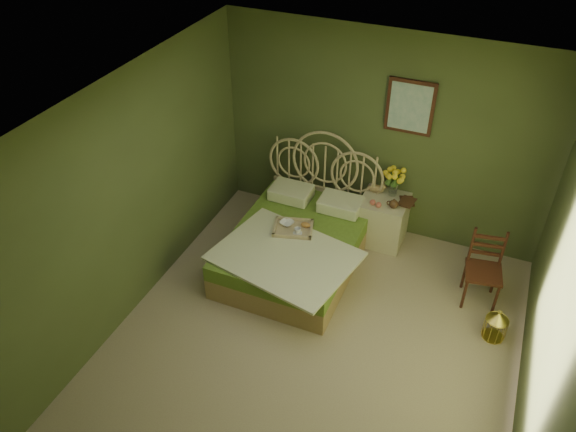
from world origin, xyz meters
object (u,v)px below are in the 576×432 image
at_px(bed, 297,243).
at_px(birdcage, 496,325).
at_px(chair, 486,263).
at_px(nightstand, 384,215).

height_order(bed, birdcage, bed).
bearing_deg(bed, chair, 6.95).
xyz_separation_m(nightstand, chair, (1.28, -0.57, 0.11)).
distance_m(bed, chair, 2.13).
xyz_separation_m(nightstand, birdcage, (1.52, -1.13, -0.20)).
xyz_separation_m(bed, nightstand, (0.82, 0.83, 0.08)).
bearing_deg(birdcage, bed, 172.67).
bearing_deg(bed, birdcage, -7.33).
bearing_deg(nightstand, chair, -24.05).
bearing_deg(chair, bed, 177.98).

